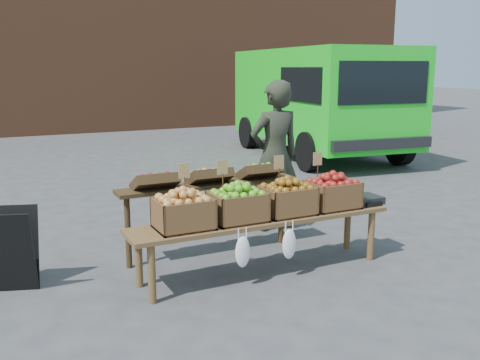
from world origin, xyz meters
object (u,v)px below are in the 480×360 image
back_table (210,208)px  weighing_scale (364,200)px  crate_golden_apples (183,214)px  crate_russet_pears (238,207)px  chalkboard_sign (7,250)px  display_bench (263,245)px  crate_red_apples (287,200)px  vendor (275,156)px  delivery_van (318,103)px  crate_green_apples (332,195)px

back_table → weighing_scale: size_ratio=6.18×
crate_golden_apples → weighing_scale: crate_golden_apples is taller
crate_golden_apples → weighing_scale: (2.08, 0.00, -0.10)m
crate_russet_pears → weighing_scale: 1.53m
chalkboard_sign → display_bench: bearing=2.7°
crate_red_apples → weighing_scale: crate_red_apples is taller
vendor → display_bench: (-0.85, -1.24, -0.65)m
delivery_van → crate_green_apples: bearing=-116.6°
display_bench → crate_golden_apples: (-0.82, 0.00, 0.42)m
vendor → crate_golden_apples: bearing=35.5°
display_bench → crate_green_apples: size_ratio=5.40×
crate_golden_apples → crate_green_apples: same height
crate_green_apples → delivery_van: bearing=56.6°
vendor → chalkboard_sign: vendor is taller
chalkboard_sign → vendor: bearing=29.2°
vendor → crate_red_apples: (-0.58, -1.24, -0.22)m
chalkboard_sign → crate_red_apples: bearing=4.3°
crate_golden_apples → crate_red_apples: 1.10m
chalkboard_sign → crate_russet_pears: bearing=0.7°
back_table → crate_golden_apples: back_table is taller
display_bench → crate_green_apples: 0.93m
display_bench → back_table: bearing=109.6°
vendor → crate_golden_apples: 2.10m
delivery_van → chalkboard_sign: delivery_van is taller
weighing_scale → display_bench: bearing=180.0°
delivery_van → crate_green_apples: 6.94m
crate_russet_pears → weighing_scale: (1.53, 0.00, -0.10)m
chalkboard_sign → display_bench: (2.29, -0.65, -0.11)m
crate_golden_apples → vendor: bearing=36.5°
vendor → back_table: (-1.11, -0.52, -0.41)m
display_bench → crate_red_apples: crate_red_apples is taller
display_bench → crate_russet_pears: (-0.28, 0.00, 0.42)m
vendor → crate_golden_apples: vendor is taller
crate_golden_apples → crate_green_apples: size_ratio=1.00×
crate_golden_apples → crate_red_apples: size_ratio=1.00×
delivery_van → crate_russet_pears: delivery_van is taller
delivery_van → display_bench: (-4.63, -5.78, -0.92)m
back_table → crate_golden_apples: 0.94m
crate_green_apples → weighing_scale: bearing=0.0°
chalkboard_sign → weighing_scale: (3.54, -0.65, 0.22)m
delivery_van → weighing_scale: delivery_van is taller
delivery_van → back_table: delivery_van is taller
chalkboard_sign → display_bench: 2.38m
crate_golden_apples → crate_russet_pears: bearing=0.0°
display_bench → crate_red_apples: (0.28, 0.00, 0.42)m
delivery_van → vendor: delivery_van is taller
back_table → display_bench: bearing=-70.4°
back_table → crate_red_apples: bearing=-53.6°
delivery_van → chalkboard_sign: size_ratio=6.88×
vendor → crate_golden_apples: (-1.68, -1.24, -0.22)m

